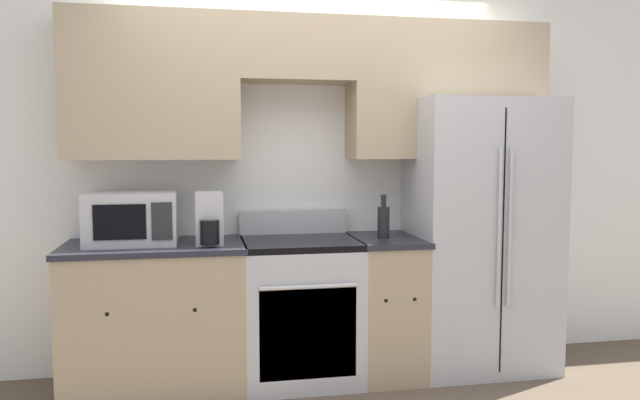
{
  "coord_description": "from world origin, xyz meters",
  "views": [
    {
      "loc": [
        -0.74,
        -3.55,
        1.49
      ],
      "look_at": [
        0.0,
        0.31,
        1.16
      ],
      "focal_mm": 35.0,
      "sensor_mm": 36.0,
      "label": 1
    }
  ],
  "objects": [
    {
      "name": "electric_kettle",
      "position": [
        -0.69,
        0.21,
        1.05
      ],
      "size": [
        0.16,
        0.26,
        0.32
      ],
      "color": "#B7B7BC",
      "rests_on": "lower_cabinets_left"
    },
    {
      "name": "refrigerator",
      "position": [
        1.1,
        0.37,
        0.9
      ],
      "size": [
        0.92,
        0.78,
        1.8
      ],
      "color": "#B7B7BC",
      "rests_on": "ground_plane"
    },
    {
      "name": "bottle",
      "position": [
        0.41,
        0.27,
        1.02
      ],
      "size": [
        0.08,
        0.08,
        0.28
      ],
      "color": "black",
      "rests_on": "lower_cabinets_right"
    },
    {
      "name": "lower_cabinets_right",
      "position": [
        0.44,
        0.31,
        0.45
      ],
      "size": [
        0.43,
        0.64,
        0.91
      ],
      "color": "tan",
      "rests_on": "ground_plane"
    },
    {
      "name": "microwave",
      "position": [
        -1.15,
        0.34,
        1.06
      ],
      "size": [
        0.53,
        0.41,
        0.31
      ],
      "color": "#B7B7BC",
      "rests_on": "lower_cabinets_left"
    },
    {
      "name": "ground_plane",
      "position": [
        0.0,
        0.0,
        0.0
      ],
      "size": [
        12.0,
        12.0,
        0.0
      ],
      "primitive_type": "plane",
      "color": "brown"
    },
    {
      "name": "oven_range",
      "position": [
        -0.13,
        0.31,
        0.46
      ],
      "size": [
        0.73,
        0.65,
        1.07
      ],
      "color": "#B7B7BC",
      "rests_on": "ground_plane"
    },
    {
      "name": "lower_cabinets_left",
      "position": [
        -1.02,
        0.31,
        0.45
      ],
      "size": [
        1.09,
        0.64,
        0.91
      ],
      "color": "tan",
      "rests_on": "ground_plane"
    },
    {
      "name": "wall_back",
      "position": [
        0.01,
        0.58,
        1.53
      ],
      "size": [
        8.0,
        0.39,
        2.6
      ],
      "color": "white",
      "rests_on": "ground_plane"
    }
  ]
}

